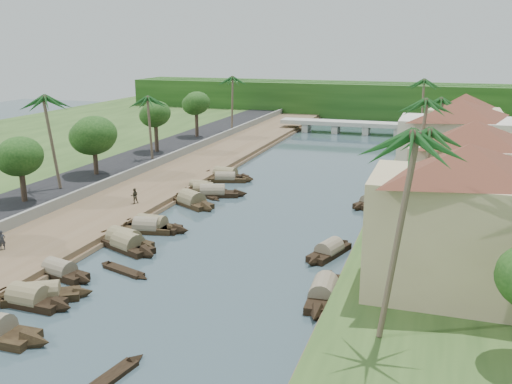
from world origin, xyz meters
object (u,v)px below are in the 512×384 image
(bridge, at_px, (351,125))
(building_near, at_px, (463,219))
(sampan_1, at_px, (29,299))
(person_near, at_px, (2,240))

(bridge, xyz_separation_m, building_near, (18.99, -74.00, 4.66))
(building_near, height_order, sampan_1, building_near)
(bridge, bearing_deg, person_near, -102.55)
(sampan_1, distance_m, person_near, 10.35)
(bridge, height_order, building_near, building_near)
(building_near, bearing_deg, bridge, 104.39)
(sampan_1, height_order, person_near, person_near)
(building_near, bearing_deg, sampan_1, -162.64)
(bridge, distance_m, building_near, 76.54)
(bridge, distance_m, person_near, 78.08)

